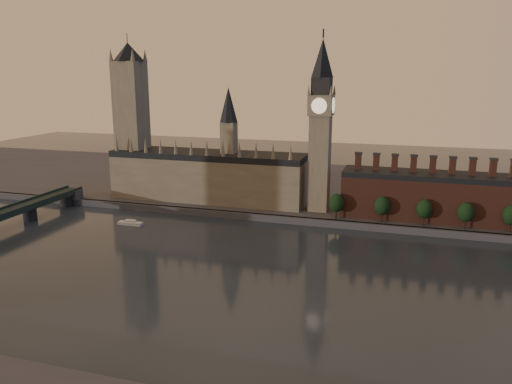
# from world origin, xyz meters

# --- Properties ---
(ground) EXTENTS (900.00, 900.00, 0.00)m
(ground) POSITION_xyz_m (0.00, 0.00, 0.00)
(ground) COLOR black
(ground) RESTS_ON ground
(north_bank) EXTENTS (900.00, 182.00, 4.00)m
(north_bank) POSITION_xyz_m (0.00, 178.04, 2.00)
(north_bank) COLOR #45454A
(north_bank) RESTS_ON ground
(palace_of_westminster) EXTENTS (130.00, 30.30, 74.00)m
(palace_of_westminster) POSITION_xyz_m (-64.41, 114.91, 21.63)
(palace_of_westminster) COLOR gray
(palace_of_westminster) RESTS_ON north_bank
(victoria_tower) EXTENTS (24.00, 24.00, 108.00)m
(victoria_tower) POSITION_xyz_m (-120.00, 115.00, 59.09)
(victoria_tower) COLOR gray
(victoria_tower) RESTS_ON north_bank
(big_ben) EXTENTS (15.00, 15.00, 107.00)m
(big_ben) POSITION_xyz_m (10.00, 110.00, 56.83)
(big_ben) COLOR gray
(big_ben) RESTS_ON north_bank
(chimney_block) EXTENTS (110.00, 25.00, 37.00)m
(chimney_block) POSITION_xyz_m (80.00, 110.00, 17.82)
(chimney_block) COLOR brown
(chimney_block) RESTS_ON north_bank
(embankment_tree_0) EXTENTS (8.60, 8.60, 14.88)m
(embankment_tree_0) POSITION_xyz_m (23.34, 93.82, 13.47)
(embankment_tree_0) COLOR black
(embankment_tree_0) RESTS_ON north_bank
(embankment_tree_1) EXTENTS (8.60, 8.60, 14.88)m
(embankment_tree_1) POSITION_xyz_m (48.82, 94.68, 13.47)
(embankment_tree_1) COLOR black
(embankment_tree_1) RESTS_ON north_bank
(embankment_tree_2) EXTENTS (8.60, 8.60, 14.88)m
(embankment_tree_2) POSITION_xyz_m (71.57, 94.93, 13.47)
(embankment_tree_2) COLOR black
(embankment_tree_2) RESTS_ON north_bank
(embankment_tree_3) EXTENTS (8.60, 8.60, 14.88)m
(embankment_tree_3) POSITION_xyz_m (92.75, 94.22, 13.47)
(embankment_tree_3) COLOR black
(embankment_tree_3) RESTS_ON north_bank
(embankment_tree_4) EXTENTS (8.60, 8.60, 14.88)m
(embankment_tree_4) POSITION_xyz_m (115.12, 95.25, 13.47)
(embankment_tree_4) COLOR black
(embankment_tree_4) RESTS_ON north_bank
(river_boat) EXTENTS (14.79, 4.77, 2.93)m
(river_boat) POSITION_xyz_m (-91.83, 59.70, 1.12)
(river_boat) COLOR silver
(river_boat) RESTS_ON ground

